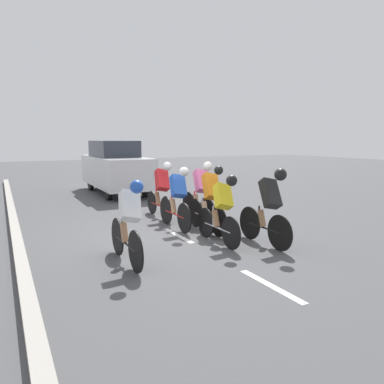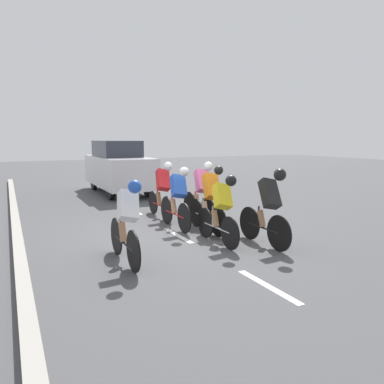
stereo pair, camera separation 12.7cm
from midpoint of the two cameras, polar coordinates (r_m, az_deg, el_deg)
ground_plane at (r=8.49m, az=-2.20°, el=-6.36°), size 60.00×60.00×0.00m
lane_stripe_near at (r=5.74m, az=12.14°, el=-13.83°), size 0.12×1.40×0.01m
lane_stripe_mid at (r=8.34m, az=-1.72°, el=-6.60°), size 0.12×1.40×0.01m
lane_stripe_far at (r=11.26m, az=-8.54°, el=-2.78°), size 0.12×1.40×0.01m
curb at (r=7.62m, az=-24.40°, el=-8.28°), size 0.20×25.68×0.14m
cyclist_black at (r=7.55m, az=12.04°, el=-1.93°), size 0.42×1.66×1.57m
cyclist_pink at (r=9.44m, az=1.79°, el=0.17°), size 0.42×1.70×1.56m
cyclist_orange at (r=8.48m, az=3.14°, el=-0.90°), size 0.44×1.74×1.54m
cyclist_blue at (r=8.78m, az=-1.82°, el=-0.71°), size 0.41×1.73×1.49m
cyclist_white at (r=6.41m, az=-9.31°, el=-4.22°), size 0.42×1.72×1.47m
cyclist_yellow at (r=7.54m, az=4.91°, el=-2.36°), size 0.43×1.65×1.43m
cyclist_red at (r=10.05m, az=-4.19°, el=0.60°), size 0.43×1.69×1.52m
support_car at (r=14.79m, az=-10.96°, el=3.79°), size 1.70×4.52×2.03m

